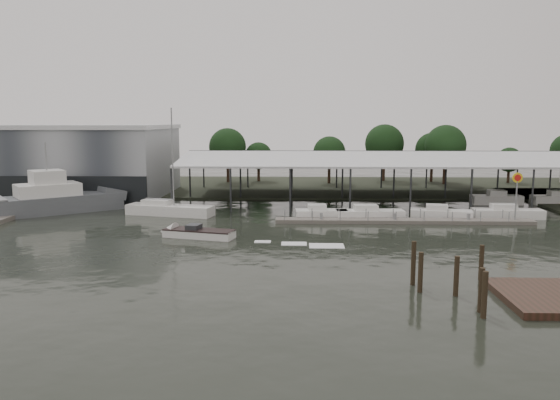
{
  "coord_description": "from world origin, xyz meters",
  "views": [
    {
      "loc": [
        3.35,
        -49.04,
        11.03
      ],
      "look_at": [
        1.47,
        9.73,
        2.5
      ],
      "focal_mm": 35.0,
      "sensor_mm": 36.0,
      "label": 1
    }
  ],
  "objects_px": {
    "shell_fuel_sign": "(517,188)",
    "white_sailboat": "(169,210)",
    "speedboat_underway": "(193,233)",
    "grey_trawler": "(57,199)"
  },
  "relations": [
    {
      "from": "grey_trawler",
      "to": "speedboat_underway",
      "type": "height_order",
      "value": "grey_trawler"
    },
    {
      "from": "white_sailboat",
      "to": "speedboat_underway",
      "type": "xyz_separation_m",
      "value": [
        5.25,
        -12.25,
        -0.25
      ]
    },
    {
      "from": "shell_fuel_sign",
      "to": "white_sailboat",
      "type": "distance_m",
      "value": 39.21
    },
    {
      "from": "shell_fuel_sign",
      "to": "speedboat_underway",
      "type": "height_order",
      "value": "shell_fuel_sign"
    },
    {
      "from": "shell_fuel_sign",
      "to": "white_sailboat",
      "type": "relative_size",
      "value": 0.44
    },
    {
      "from": "shell_fuel_sign",
      "to": "speedboat_underway",
      "type": "xyz_separation_m",
      "value": [
        -33.61,
        -8.14,
        -3.53
      ]
    },
    {
      "from": "shell_fuel_sign",
      "to": "white_sailboat",
      "type": "height_order",
      "value": "white_sailboat"
    },
    {
      "from": "white_sailboat",
      "to": "speedboat_underway",
      "type": "height_order",
      "value": "white_sailboat"
    },
    {
      "from": "shell_fuel_sign",
      "to": "grey_trawler",
      "type": "height_order",
      "value": "grey_trawler"
    },
    {
      "from": "grey_trawler",
      "to": "shell_fuel_sign",
      "type": "bearing_deg",
      "value": -44.38
    }
  ]
}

